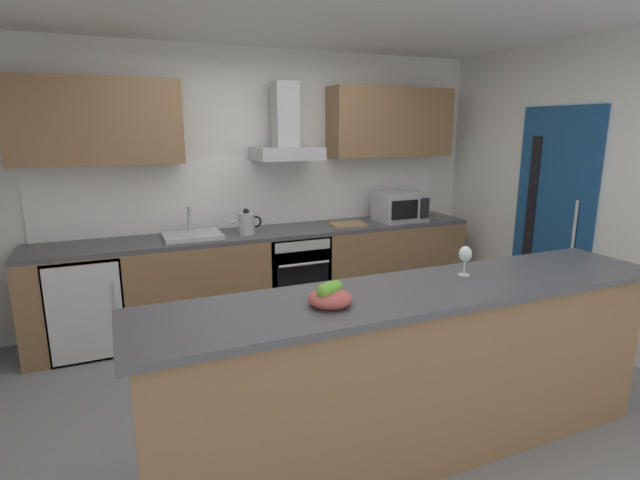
# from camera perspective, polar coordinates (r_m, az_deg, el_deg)

# --- Properties ---
(ground) EXTENTS (5.79, 4.61, 0.02)m
(ground) POSITION_cam_1_polar(r_m,az_deg,el_deg) (3.71, 1.54, -17.41)
(ground) COLOR gray
(ceiling) EXTENTS (5.79, 4.61, 0.02)m
(ceiling) POSITION_cam_1_polar(r_m,az_deg,el_deg) (3.27, 1.86, 26.13)
(ceiling) COLOR white
(wall_back) EXTENTS (5.79, 0.12, 2.60)m
(wall_back) POSITION_cam_1_polar(r_m,az_deg,el_deg) (4.98, -7.45, 6.42)
(wall_back) COLOR white
(wall_back) RESTS_ON ground
(wall_right) EXTENTS (0.12, 4.61, 2.60)m
(wall_right) POSITION_cam_1_polar(r_m,az_deg,el_deg) (4.81, 29.35, 4.62)
(wall_right) COLOR white
(wall_right) RESTS_ON ground
(backsplash_tile) EXTENTS (4.07, 0.02, 0.66)m
(backsplash_tile) POSITION_cam_1_polar(r_m,az_deg,el_deg) (4.92, -7.20, 5.52)
(backsplash_tile) COLOR white
(counter_back) EXTENTS (4.22, 0.60, 0.90)m
(counter_back) POSITION_cam_1_polar(r_m,az_deg,el_deg) (4.79, -5.90, -4.20)
(counter_back) COLOR olive
(counter_back) RESTS_ON ground
(counter_island) EXTENTS (3.10, 0.64, 1.01)m
(counter_island) POSITION_cam_1_polar(r_m,az_deg,el_deg) (2.92, 11.18, -14.90)
(counter_island) COLOR olive
(counter_island) RESTS_ON ground
(upper_cabinets) EXTENTS (4.16, 0.32, 0.70)m
(upper_cabinets) POSITION_cam_1_polar(r_m,az_deg,el_deg) (4.72, -6.89, 13.50)
(upper_cabinets) COLOR olive
(side_door) EXTENTS (0.08, 0.85, 2.05)m
(side_door) POSITION_cam_1_polar(r_m,az_deg,el_deg) (5.01, 25.44, 2.13)
(side_door) COLOR navy
(side_door) RESTS_ON ground
(oven) EXTENTS (0.60, 0.62, 0.80)m
(oven) POSITION_cam_1_polar(r_m,az_deg,el_deg) (4.84, -3.20, -3.86)
(oven) COLOR slate
(oven) RESTS_ON ground
(refrigerator) EXTENTS (0.58, 0.60, 0.85)m
(refrigerator) POSITION_cam_1_polar(r_m,az_deg,el_deg) (4.59, -25.55, -6.59)
(refrigerator) COLOR white
(refrigerator) RESTS_ON ground
(microwave) EXTENTS (0.50, 0.38, 0.30)m
(microwave) POSITION_cam_1_polar(r_m,az_deg,el_deg) (5.20, 9.32, 3.86)
(microwave) COLOR #B7BABC
(microwave) RESTS_ON counter_back
(sink) EXTENTS (0.50, 0.40, 0.26)m
(sink) POSITION_cam_1_polar(r_m,az_deg,el_deg) (4.51, -14.68, 0.60)
(sink) COLOR silver
(sink) RESTS_ON counter_back
(kettle) EXTENTS (0.29, 0.15, 0.24)m
(kettle) POSITION_cam_1_polar(r_m,az_deg,el_deg) (4.54, -8.56, 1.98)
(kettle) COLOR #B7BABC
(kettle) RESTS_ON counter_back
(range_hood) EXTENTS (0.62, 0.45, 0.72)m
(range_hood) POSITION_cam_1_polar(r_m,az_deg,el_deg) (4.75, -3.96, 12.07)
(range_hood) COLOR #B7BABC
(wine_glass) EXTENTS (0.08, 0.08, 0.18)m
(wine_glass) POSITION_cam_1_polar(r_m,az_deg,el_deg) (2.98, 16.58, -1.71)
(wine_glass) COLOR silver
(wine_glass) RESTS_ON counter_island
(fruit_bowl) EXTENTS (0.22, 0.22, 0.13)m
(fruit_bowl) POSITION_cam_1_polar(r_m,az_deg,el_deg) (2.41, 1.16, -6.62)
(fruit_bowl) COLOR #B24C47
(fruit_bowl) RESTS_ON counter_island
(chopping_board) EXTENTS (0.36, 0.25, 0.02)m
(chopping_board) POSITION_cam_1_polar(r_m,az_deg,el_deg) (4.93, 3.25, 1.87)
(chopping_board) COLOR tan
(chopping_board) RESTS_ON counter_back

